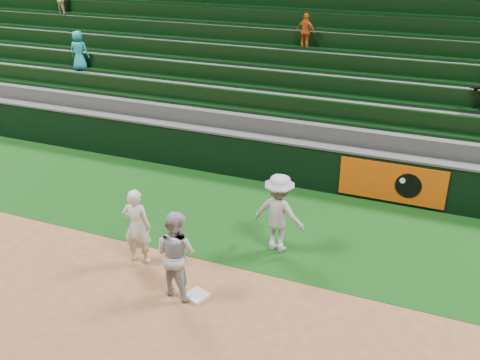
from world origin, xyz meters
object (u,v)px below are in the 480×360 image
(first_base, at_px, (197,296))
(baserunner, at_px, (176,254))
(base_coach, at_px, (279,213))
(first_baseman, at_px, (137,226))

(first_base, relative_size, baserunner, 0.22)
(base_coach, bearing_deg, first_baseman, 36.65)
(first_baseman, height_order, baserunner, baserunner)
(base_coach, bearing_deg, first_base, 74.20)
(first_baseman, distance_m, base_coach, 2.94)
(first_baseman, xyz_separation_m, baserunner, (1.26, -0.64, 0.04))
(first_base, distance_m, baserunner, 0.92)
(first_base, xyz_separation_m, base_coach, (0.84, 2.20, 0.84))
(first_base, bearing_deg, first_baseman, 158.27)
(first_baseman, bearing_deg, base_coach, -155.64)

